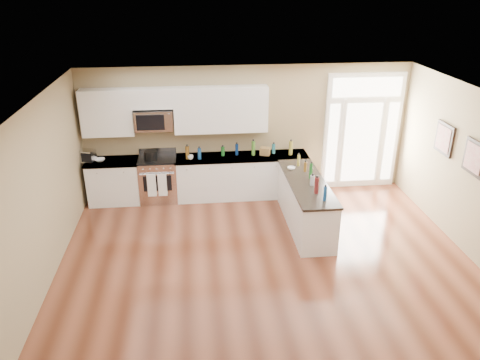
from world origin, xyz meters
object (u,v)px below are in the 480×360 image
object	(u,v)px
kitchen_range	(159,179)
toaster_oven	(87,156)
peninsula_cabinet	(305,205)
stockpot	(151,155)

from	to	relation	value
kitchen_range	toaster_oven	distance (m)	1.53
peninsula_cabinet	kitchen_range	bearing A→B (deg)	153.19
kitchen_range	stockpot	world-z (taller)	stockpot
peninsula_cabinet	stockpot	xyz separation A→B (m)	(-2.99, 1.40, 0.62)
kitchen_range	stockpot	bearing A→B (deg)	-157.94
kitchen_range	toaster_oven	xyz separation A→B (m)	(-1.41, 0.00, 0.59)
peninsula_cabinet	kitchen_range	distance (m)	3.21
stockpot	toaster_oven	world-z (taller)	toaster_oven
kitchen_range	stockpot	xyz separation A→B (m)	(-0.12, -0.05, 0.57)
peninsula_cabinet	toaster_oven	xyz separation A→B (m)	(-4.28, 1.45, 0.63)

